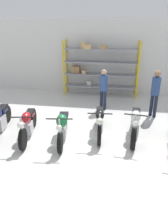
{
  "coord_description": "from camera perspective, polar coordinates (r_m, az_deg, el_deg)",
  "views": [
    {
      "loc": [
        1.01,
        -6.11,
        3.5
      ],
      "look_at": [
        0.0,
        0.4,
        0.7
      ],
      "focal_mm": 35.0,
      "sensor_mm": 36.0,
      "label": 1
    }
  ],
  "objects": [
    {
      "name": "motorcycle_green",
      "position": [
        6.75,
        -5.63,
        -3.74
      ],
      "size": [
        0.73,
        1.95,
        1.03
      ],
      "rotation": [
        0.0,
        0.0,
        -1.43
      ],
      "color": "black",
      "rests_on": "ground_plane"
    },
    {
      "name": "motorcycle_white",
      "position": [
        7.13,
        13.19,
        -3.01
      ],
      "size": [
        0.65,
        2.09,
        1.05
      ],
      "rotation": [
        0.0,
        0.0,
        -1.67
      ],
      "color": "black",
      "rests_on": "ground_plane"
    },
    {
      "name": "person_browsing",
      "position": [
        8.96,
        5.13,
        6.66
      ],
      "size": [
        0.44,
        0.44,
        1.68
      ],
      "rotation": [
        0.0,
        0.0,
        4.14
      ],
      "color": "#1E2338",
      "rests_on": "ground_plane"
    },
    {
      "name": "motorcycle_black",
      "position": [
        7.1,
        4.08,
        -2.45
      ],
      "size": [
        0.72,
        1.99,
        1.01
      ],
      "rotation": [
        0.0,
        0.0,
        -1.49
      ],
      "color": "black",
      "rests_on": "ground_plane"
    },
    {
      "name": "person_near_rack",
      "position": [
        8.62,
        18.15,
        5.5
      ],
      "size": [
        0.45,
        0.45,
        1.81
      ],
      "rotation": [
        0.0,
        0.0,
        3.95
      ],
      "color": "#1E2338",
      "rests_on": "ground_plane"
    },
    {
      "name": "shelving_rack",
      "position": [
        10.72,
        3.56,
        11.6
      ],
      "size": [
        3.58,
        0.63,
        2.61
      ],
      "color": "gold",
      "rests_on": "ground_plane"
    },
    {
      "name": "motorcycle_red",
      "position": [
        7.12,
        -14.43,
        -3.03
      ],
      "size": [
        0.66,
        2.1,
        1.02
      ],
      "rotation": [
        0.0,
        0.0,
        -1.4
      ],
      "color": "black",
      "rests_on": "ground_plane"
    },
    {
      "name": "ground_plane",
      "position": [
        7.12,
        -0.5,
        -6.45
      ],
      "size": [
        30.0,
        30.0,
        0.0
      ],
      "primitive_type": "plane",
      "color": "silver"
    },
    {
      "name": "back_wall",
      "position": [
        11.01,
        3.57,
        14.09
      ],
      "size": [
        30.0,
        0.08,
        3.6
      ],
      "color": "silver",
      "rests_on": "ground_plane"
    }
  ]
}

